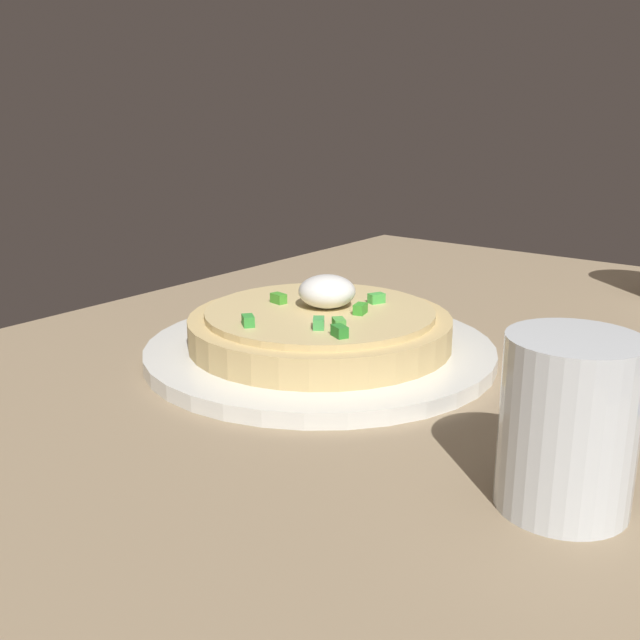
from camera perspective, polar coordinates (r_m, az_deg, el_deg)
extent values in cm
cube|color=#947E60|center=(56.02, 6.40, -6.16)|extent=(106.23, 72.79, 2.93)
cylinder|color=white|center=(60.11, 0.00, -2.38)|extent=(28.06, 28.06, 1.19)
cylinder|color=tan|center=(59.57, 0.00, -0.76)|extent=(21.02, 21.02, 2.35)
cylinder|color=#DBC081|center=(59.16, 0.00, 0.57)|extent=(18.31, 18.31, 0.53)
ellipsoid|color=white|center=(59.44, 0.54, 2.22)|extent=(4.58, 4.58, 2.62)
cube|color=green|center=(61.08, 4.35, 1.68)|extent=(1.49, 1.24, 0.80)
cube|color=green|center=(53.98, -0.11, -0.24)|extent=(1.51, 1.40, 0.80)
cube|color=green|center=(60.72, -3.42, 1.61)|extent=(1.02, 1.41, 0.80)
cube|color=#2C8A2D|center=(52.07, 1.52, -0.87)|extent=(1.28, 1.50, 0.80)
cube|color=green|center=(54.85, -5.53, -0.05)|extent=(1.41, 1.50, 0.80)
cube|color=green|center=(57.83, 3.11, 0.86)|extent=(1.44, 1.10, 0.80)
cube|color=#54B646|center=(53.83, 1.46, -0.29)|extent=(1.44, 1.49, 0.80)
cylinder|color=silver|center=(39.24, 18.48, -7.56)|extent=(6.75, 6.75, 9.05)
cylinder|color=#B26417|center=(39.97, 18.25, -9.90)|extent=(5.94, 5.94, 4.69)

